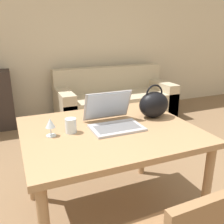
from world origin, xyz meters
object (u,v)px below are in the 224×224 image
handbag (154,104)px  drinking_glass (71,126)px  couch (115,101)px  laptop (112,117)px  wine_glass (50,124)px

handbag → drinking_glass: bearing=-175.6°
couch → drinking_glass: size_ratio=19.09×
laptop → drinking_glass: laptop is taller
couch → laptop: (-0.93, -2.09, 0.53)m
couch → handbag: (-0.55, -2.06, 0.57)m
drinking_glass → handbag: 0.69m
drinking_glass → laptop: bearing=3.3°
wine_glass → drinking_glass: bearing=3.3°
laptop → couch: bearing=66.1°
couch → laptop: laptop is taller
couch → handbag: size_ratio=7.16×
drinking_glass → handbag: bearing=4.4°
drinking_glass → handbag: size_ratio=0.38×
couch → wine_glass: wine_glass is taller
couch → wine_glass: size_ratio=15.41×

